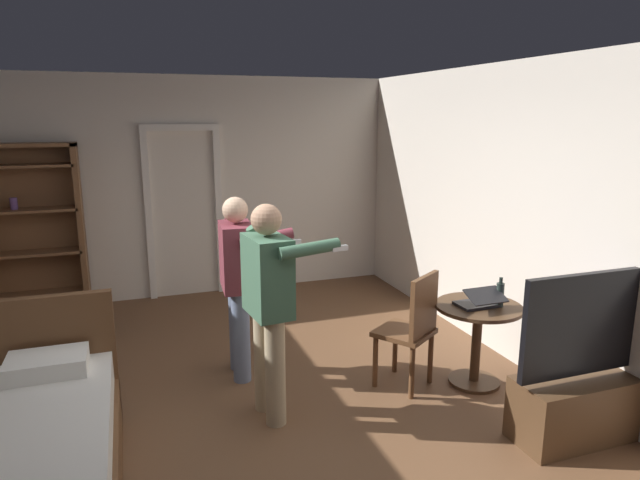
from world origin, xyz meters
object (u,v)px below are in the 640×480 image
at_px(side_table, 477,330).
at_px(bottle_on_table, 500,294).
at_px(person_blue_shirt, 269,298).
at_px(person_striped_shirt, 239,275).
at_px(tv_flatscreen, 588,389).
at_px(wooden_chair, 413,326).
at_px(bookshelf, 33,224).
at_px(suitcase_dark, 75,320).
at_px(laptop, 479,301).

distance_m(side_table, bottle_on_table, 0.36).
height_order(person_blue_shirt, person_striped_shirt, person_blue_shirt).
distance_m(tv_flatscreen, person_striped_shirt, 2.81).
bearing_deg(tv_flatscreen, person_blue_shirt, 153.90).
distance_m(side_table, person_blue_shirt, 1.82).
distance_m(bottle_on_table, person_blue_shirt, 1.91).
height_order(bottle_on_table, wooden_chair, wooden_chair).
height_order(bookshelf, side_table, bookshelf).
relative_size(tv_flatscreen, suitcase_dark, 2.71).
bearing_deg(tv_flatscreen, side_table, 106.66).
height_order(side_table, wooden_chair, wooden_chair).
xyz_separation_m(bookshelf, suitcase_dark, (0.41, -0.82, -0.89)).
height_order(laptop, wooden_chair, wooden_chair).
relative_size(bookshelf, person_blue_shirt, 1.19).
distance_m(laptop, wooden_chair, 0.58).
distance_m(bottle_on_table, wooden_chair, 0.76).
height_order(laptop, suitcase_dark, laptop).
height_order(tv_flatscreen, suitcase_dark, tv_flatscreen).
xyz_separation_m(side_table, bottle_on_table, (0.14, -0.08, 0.33)).
xyz_separation_m(person_blue_shirt, person_striped_shirt, (-0.08, 0.76, -0.03)).
height_order(person_blue_shirt, suitcase_dark, person_blue_shirt).
relative_size(laptop, person_blue_shirt, 0.20).
bearing_deg(person_striped_shirt, wooden_chair, -28.75).
bearing_deg(suitcase_dark, bottle_on_table, -38.36).
distance_m(bookshelf, laptop, 4.85).
bearing_deg(suitcase_dark, person_blue_shirt, -59.23).
height_order(bookshelf, wooden_chair, bookshelf).
bearing_deg(laptop, bottle_on_table, -12.27).
bearing_deg(suitcase_dark, person_striped_shirt, -48.92).
bearing_deg(wooden_chair, suitcase_dark, 141.64).
bearing_deg(bottle_on_table, laptop, 167.73).
bearing_deg(side_table, bottle_on_table, -29.74).
bearing_deg(bookshelf, laptop, -40.67).
xyz_separation_m(person_striped_shirt, suitcase_dark, (-1.45, 1.46, -0.75)).
height_order(laptop, bottle_on_table, bottle_on_table).
bearing_deg(person_striped_shirt, person_blue_shirt, -84.32).
xyz_separation_m(laptop, wooden_chair, (-0.52, 0.16, -0.21)).
height_order(side_table, bottle_on_table, bottle_on_table).
distance_m(side_table, person_striped_shirt, 2.06).
bearing_deg(person_blue_shirt, bookshelf, 122.48).
relative_size(tv_flatscreen, laptop, 3.75).
relative_size(wooden_chair, person_blue_shirt, 0.61).
distance_m(person_blue_shirt, suitcase_dark, 2.81).
distance_m(tv_flatscreen, suitcase_dark, 4.81).
bearing_deg(person_striped_shirt, bookshelf, 129.20).
bearing_deg(person_striped_shirt, suitcase_dark, 134.77).
relative_size(bookshelf, side_table, 2.73).
xyz_separation_m(tv_flatscreen, bottle_on_table, (-0.14, 0.85, 0.45)).
bearing_deg(tv_flatscreen, laptop, 109.12).
height_order(tv_flatscreen, laptop, tv_flatscreen).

